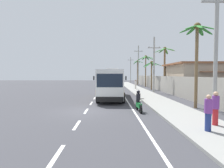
{
  "coord_description": "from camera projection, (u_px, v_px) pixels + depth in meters",
  "views": [
    {
      "loc": [
        1.85,
        -14.33,
        2.79
      ],
      "look_at": [
        2.07,
        7.85,
        1.7
      ],
      "focal_mm": 30.2,
      "sensor_mm": 36.0,
      "label": 1
    }
  ],
  "objects": [
    {
      "name": "palm_third",
      "position": [
        146.0,
        63.0,
        43.69
      ],
      "size": [
        4.01,
        4.1,
        7.33
      ],
      "color": "brown",
      "rests_on": "ground"
    },
    {
      "name": "palm_second",
      "position": [
        138.0,
        68.0,
        51.77
      ],
      "size": [
        2.88,
        3.17,
        6.8
      ],
      "color": "brown",
      "rests_on": "ground"
    },
    {
      "name": "pedestrian_near_kerb",
      "position": [
        215.0,
        107.0,
        9.88
      ],
      "size": [
        0.36,
        0.36,
        1.78
      ],
      "rotation": [
        0.0,
        0.0,
        1.88
      ],
      "color": "red",
      "rests_on": "sidewalk_kerb"
    },
    {
      "name": "sidewalk_kerb",
      "position": [
        148.0,
        96.0,
        24.48
      ],
      "size": [
        3.2,
        90.0,
        0.14
      ],
      "primitive_type": "cube",
      "color": "gray",
      "rests_on": "ground"
    },
    {
      "name": "utility_pole_far",
      "position": [
        138.0,
        65.0,
        45.66
      ],
      "size": [
        2.18,
        0.24,
        9.85
      ],
      "color": "#9E9E99",
      "rests_on": "ground"
    },
    {
      "name": "boundary_wall",
      "position": [
        168.0,
        85.0,
        28.46
      ],
      "size": [
        0.24,
        60.0,
        2.57
      ],
      "primitive_type": "cube",
      "color": "#9E998E",
      "rests_on": "ground"
    },
    {
      "name": "lane_markings",
      "position": [
        113.0,
        93.0,
        29.09
      ],
      "size": [
        3.82,
        71.0,
        0.01
      ],
      "color": "white",
      "rests_on": "ground"
    },
    {
      "name": "utility_pole_distant",
      "position": [
        131.0,
        70.0,
        62.76
      ],
      "size": [
        1.98,
        0.24,
        8.58
      ],
      "color": "#9E9E99",
      "rests_on": "ground"
    },
    {
      "name": "palm_farthest",
      "position": [
        197.0,
        45.0,
        15.53
      ],
      "size": [
        2.73,
        2.89,
        7.08
      ],
      "color": "brown",
      "rests_on": "ground"
    },
    {
      "name": "pedestrian_midwalk",
      "position": [
        136.0,
        84.0,
        35.06
      ],
      "size": [
        0.36,
        0.36,
        1.69
      ],
      "rotation": [
        0.0,
        0.0,
        3.58
      ],
      "color": "beige",
      "rests_on": "sidewalk_kerb"
    },
    {
      "name": "pedestrian_far_walk",
      "position": [
        208.0,
        112.0,
        8.84
      ],
      "size": [
        0.36,
        0.36,
        1.72
      ],
      "rotation": [
        0.0,
        0.0,
        1.44
      ],
      "color": "navy",
      "rests_on": "sidewalk_kerb"
    },
    {
      "name": "coach_bus_foreground",
      "position": [
        112.0,
        83.0,
        22.23
      ],
      "size": [
        3.4,
        10.96,
        3.57
      ],
      "color": "silver",
      "rests_on": "ground"
    },
    {
      "name": "utility_pole_nearest",
      "position": [
        216.0,
        48.0,
        11.54
      ],
      "size": [
        1.96,
        0.24,
        8.52
      ],
      "color": "#9E9E99",
      "rests_on": "ground"
    },
    {
      "name": "motorcycle_beside_bus",
      "position": [
        139.0,
        103.0,
        14.26
      ],
      "size": [
        0.56,
        1.96,
        1.62
      ],
      "color": "black",
      "rests_on": "ground"
    },
    {
      "name": "palm_fourth",
      "position": [
        152.0,
        68.0,
        34.78
      ],
      "size": [
        3.6,
        3.88,
        5.35
      ],
      "color": "brown",
      "rests_on": "ground"
    },
    {
      "name": "roadside_building",
      "position": [
        217.0,
        79.0,
        27.27
      ],
      "size": [
        13.73,
        9.29,
        4.43
      ],
      "color": "tan",
      "rests_on": "ground"
    },
    {
      "name": "utility_pole_mid",
      "position": [
        154.0,
        64.0,
        28.62
      ],
      "size": [
        1.95,
        0.24,
        8.52
      ],
      "color": "#9E9E99",
      "rests_on": "ground"
    },
    {
      "name": "palm_nearest",
      "position": [
        165.0,
        60.0,
        30.55
      ],
      "size": [
        3.42,
        3.25,
        7.32
      ],
      "color": "brown",
      "rests_on": "ground"
    },
    {
      "name": "ground_plane",
      "position": [
        86.0,
        111.0,
        14.43
      ],
      "size": [
        160.0,
        160.0,
        0.0
      ],
      "primitive_type": "plane",
      "color": "#3A3A3F"
    }
  ]
}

